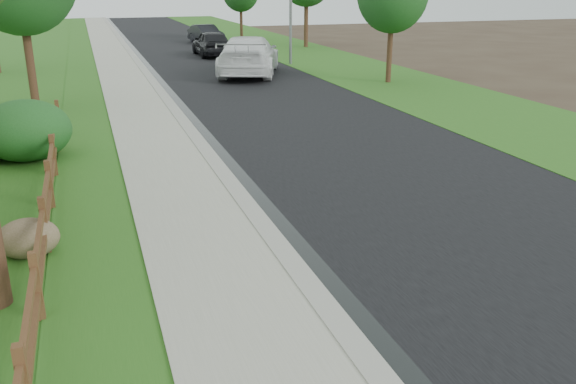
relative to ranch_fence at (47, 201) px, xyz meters
name	(u,v)px	position (x,y,z in m)	size (l,w,h in m)	color
road	(199,55)	(8.20, 28.60, -0.61)	(8.00, 90.00, 0.02)	black
curb	(134,57)	(4.00, 28.60, -0.56)	(0.40, 90.00, 0.12)	#9C9A8E
wet_gutter	(139,57)	(4.35, 28.60, -0.60)	(0.50, 90.00, 0.00)	black
sidewalk	(112,58)	(2.70, 28.60, -0.57)	(2.20, 90.00, 0.10)	#9C9A88
grass_strip	(81,59)	(0.80, 28.60, -0.59)	(1.60, 90.00, 0.06)	#2A5D1A
verge_far	(298,51)	(15.10, 28.60, -0.60)	(6.00, 90.00, 0.04)	#2A5D1A
ranch_fence	(47,201)	(0.00, 0.00, 0.00)	(0.12, 16.92, 1.10)	#4D2A19
white_suv	(249,55)	(9.05, 18.89, 0.39)	(2.78, 6.83, 1.98)	white
dark_car_mid	(212,43)	(8.93, 27.77, 0.22)	(1.93, 4.80, 1.64)	black
dark_car_far	(206,34)	(10.18, 36.17, 0.10)	(1.48, 4.25, 1.40)	black
boulder	(28,238)	(-0.30, -1.20, -0.26)	(1.08, 0.81, 0.72)	brown
shrub_d	(25,130)	(-0.74, 5.50, 0.21)	(2.43, 2.43, 1.65)	#194719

